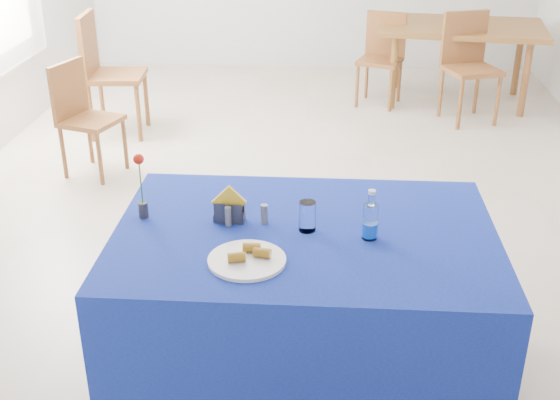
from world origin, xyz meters
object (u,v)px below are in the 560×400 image
(chair_bg_left, at_px, (382,52))
(blue_table, at_px, (304,307))
(chair_win_a, at_px, (81,111))
(water_bottle, at_px, (370,223))
(chair_bg_right, at_px, (468,59))
(oak_table, at_px, (461,33))
(plate, at_px, (247,260))
(chair_win_b, at_px, (104,66))

(chair_bg_left, bearing_deg, blue_table, -79.77)
(blue_table, relative_size, chair_win_a, 1.89)
(water_bottle, xyz_separation_m, chair_bg_left, (0.34, 4.22, -0.33))
(blue_table, bearing_deg, chair_bg_left, 81.77)
(blue_table, distance_m, chair_win_a, 2.86)
(chair_bg_left, bearing_deg, chair_bg_right, -12.22)
(oak_table, bearing_deg, chair_bg_left, -173.68)
(plate, height_order, chair_bg_right, chair_bg_right)
(chair_bg_right, bearing_deg, chair_win_b, 172.02)
(blue_table, bearing_deg, chair_win_b, 120.05)
(plate, xyz_separation_m, oak_table, (1.56, 4.52, -0.09))
(plate, distance_m, chair_win_b, 3.74)
(oak_table, xyz_separation_m, chair_win_a, (-3.08, -1.99, -0.19))
(plate, bearing_deg, oak_table, 70.95)
(plate, xyz_separation_m, chair_bg_left, (0.82, 4.44, -0.27))
(plate, distance_m, blue_table, 0.52)
(chair_bg_left, xyz_separation_m, chair_win_a, (-2.34, -1.90, -0.01))
(blue_table, distance_m, chair_win_b, 3.61)
(plate, distance_m, oak_table, 4.79)
(plate, relative_size, chair_win_a, 0.36)
(chair_win_b, bearing_deg, water_bottle, -151.02)
(chair_win_a, bearing_deg, chair_win_b, 23.19)
(chair_bg_right, height_order, chair_win_a, chair_bg_right)
(water_bottle, relative_size, oak_table, 0.13)
(water_bottle, relative_size, chair_bg_right, 0.22)
(water_bottle, relative_size, chair_win_a, 0.25)
(blue_table, height_order, oak_table, blue_table)
(plate, relative_size, water_bottle, 1.41)
(water_bottle, height_order, chair_bg_left, water_bottle)
(plate, xyz_separation_m, chair_win_b, (-1.59, 3.39, -0.17))
(plate, xyz_separation_m, water_bottle, (0.48, 0.22, 0.06))
(chair_bg_right, bearing_deg, blue_table, -128.81)
(oak_table, distance_m, chair_win_a, 3.67)
(chair_win_a, relative_size, chair_win_b, 0.82)
(chair_win_b, bearing_deg, chair_bg_right, -83.05)
(plate, bearing_deg, chair_win_a, 120.91)
(plate, height_order, oak_table, plate)
(blue_table, relative_size, oak_table, 0.96)
(oak_table, bearing_deg, chair_win_a, -147.21)
(chair_bg_right, height_order, chair_win_b, chair_win_b)
(plate, bearing_deg, blue_table, 51.15)
(oak_table, relative_size, chair_win_b, 1.60)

